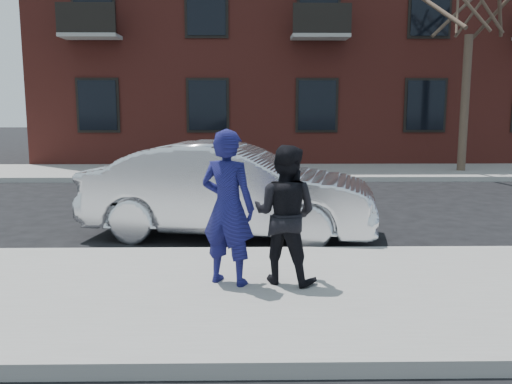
{
  "coord_description": "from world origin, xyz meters",
  "views": [
    {
      "loc": [
        -2.33,
        -6.07,
        2.19
      ],
      "look_at": [
        -2.23,
        0.4,
        1.16
      ],
      "focal_mm": 38.0,
      "sensor_mm": 36.0,
      "label": 1
    }
  ],
  "objects": [
    {
      "name": "ground",
      "position": [
        0.0,
        0.0,
        0.0
      ],
      "size": [
        100.0,
        100.0,
        0.0
      ],
      "primitive_type": "plane",
      "color": "black",
      "rests_on": "ground"
    },
    {
      "name": "near_sidewalk",
      "position": [
        0.0,
        -0.25,
        0.07
      ],
      "size": [
        50.0,
        3.5,
        0.15
      ],
      "primitive_type": "cube",
      "color": "gray",
      "rests_on": "ground"
    },
    {
      "name": "near_curb",
      "position": [
        0.0,
        1.55,
        0.07
      ],
      "size": [
        50.0,
        0.1,
        0.15
      ],
      "primitive_type": "cube",
      "color": "#999691",
      "rests_on": "ground"
    },
    {
      "name": "far_sidewalk",
      "position": [
        0.0,
        11.25,
        0.07
      ],
      "size": [
        50.0,
        3.5,
        0.15
      ],
      "primitive_type": "cube",
      "color": "gray",
      "rests_on": "ground"
    },
    {
      "name": "far_curb",
      "position": [
        0.0,
        9.45,
        0.07
      ],
      "size": [
        50.0,
        0.1,
        0.15
      ],
      "primitive_type": "cube",
      "color": "#999691",
      "rests_on": "ground"
    },
    {
      "name": "apartment_building",
      "position": [
        2.0,
        18.0,
        6.16
      ],
      "size": [
        24.3,
        10.3,
        12.3
      ],
      "color": "maroon",
      "rests_on": "ground"
    },
    {
      "name": "silver_sedan",
      "position": [
        -2.62,
        2.86,
        0.79
      ],
      "size": [
        5.04,
        2.54,
        1.59
      ],
      "primitive_type": "imported",
      "rotation": [
        0.0,
        0.0,
        1.38
      ],
      "color": "silver",
      "rests_on": "ground"
    },
    {
      "name": "man_hoodie",
      "position": [
        -2.56,
        -0.01,
        1.04
      ],
      "size": [
        0.77,
        0.66,
        1.79
      ],
      "rotation": [
        0.0,
        0.0,
        2.71
      ],
      "color": "navy",
      "rests_on": "near_sidewalk"
    },
    {
      "name": "man_peacoat",
      "position": [
        -1.9,
        0.04,
        0.95
      ],
      "size": [
        0.96,
        0.87,
        1.6
      ],
      "rotation": [
        0.0,
        0.0,
        2.74
      ],
      "color": "black",
      "rests_on": "near_sidewalk"
    }
  ]
}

